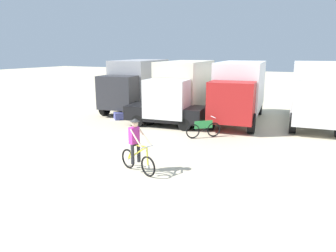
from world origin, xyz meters
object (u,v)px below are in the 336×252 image
at_px(box_truck_grey_hauler, 137,82).
at_px(box_truck_white_box, 316,90).
at_px(sedan_parked, 166,110).
at_px(supply_crate, 119,116).
at_px(cyclist_orange_shirt, 136,147).
at_px(box_truck_cream_rv, 183,86).
at_px(bicycle_spare, 204,129).
at_px(box_truck_avon_van, 239,88).

bearing_deg(box_truck_grey_hauler, box_truck_white_box, 2.81).
bearing_deg(sedan_parked, supply_crate, 177.05).
bearing_deg(supply_crate, cyclist_orange_shirt, -50.60).
xyz_separation_m(box_truck_cream_rv, sedan_parked, (0.19, -2.62, -0.99)).
bearing_deg(box_truck_grey_hauler, bicycle_spare, -36.55).
distance_m(box_truck_white_box, supply_crate, 11.20).
bearing_deg(box_truck_cream_rv, cyclist_orange_shirt, -75.37).
bearing_deg(sedan_parked, bicycle_spare, -27.73).
distance_m(box_truck_cream_rv, box_truck_avon_van, 3.37).
relative_size(sedan_parked, cyclist_orange_shirt, 2.41).
distance_m(box_truck_grey_hauler, box_truck_cream_rv, 4.03).
height_order(box_truck_cream_rv, cyclist_orange_shirt, box_truck_cream_rv).
bearing_deg(box_truck_cream_rv, box_truck_white_box, 11.98).
height_order(sedan_parked, bicycle_spare, sedan_parked).
bearing_deg(bicycle_spare, box_truck_avon_van, 83.57).
distance_m(box_truck_cream_rv, bicycle_spare, 5.15).
bearing_deg(bicycle_spare, sedan_parked, 152.27).
xyz_separation_m(box_truck_avon_van, supply_crate, (-6.42, -2.81, -1.67)).
relative_size(sedan_parked, bicycle_spare, 3.39).
bearing_deg(bicycle_spare, box_truck_white_box, 51.60).
relative_size(box_truck_avon_van, sedan_parked, 1.59).
relative_size(box_truck_white_box, cyclist_orange_shirt, 3.81).
distance_m(box_truck_avon_van, supply_crate, 7.20).
height_order(box_truck_avon_van, supply_crate, box_truck_avon_van).
height_order(box_truck_grey_hauler, box_truck_avon_van, same).
xyz_separation_m(sedan_parked, bicycle_spare, (2.66, -1.40, -0.48)).
distance_m(box_truck_grey_hauler, bicycle_spare, 8.55).
bearing_deg(cyclist_orange_shirt, box_truck_cream_rv, 104.63).
height_order(box_truck_cream_rv, box_truck_white_box, same).
bearing_deg(box_truck_cream_rv, bicycle_spare, -54.63).
height_order(box_truck_cream_rv, bicycle_spare, box_truck_cream_rv).
bearing_deg(bicycle_spare, box_truck_grey_hauler, 143.45).
bearing_deg(supply_crate, sedan_parked, -2.95).
height_order(cyclist_orange_shirt, bicycle_spare, cyclist_orange_shirt).
distance_m(box_truck_grey_hauler, supply_crate, 3.92).
bearing_deg(box_truck_white_box, box_truck_cream_rv, -168.02).
height_order(box_truck_cream_rv, sedan_parked, box_truck_cream_rv).
relative_size(box_truck_grey_hauler, cyclist_orange_shirt, 3.84).
xyz_separation_m(box_truck_avon_van, cyclist_orange_shirt, (-0.98, -9.43, -1.03)).
bearing_deg(box_truck_avon_van, sedan_parked, -136.63).
distance_m(sedan_parked, bicycle_spare, 3.04).
bearing_deg(box_truck_grey_hauler, box_truck_cream_rv, -14.26).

